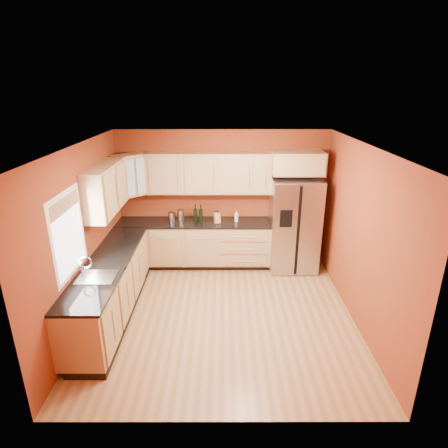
# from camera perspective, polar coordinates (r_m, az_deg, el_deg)

# --- Properties ---
(floor) EXTENTS (4.00, 4.00, 0.00)m
(floor) POSITION_cam_1_polar(r_m,az_deg,el_deg) (6.01, -0.29, -13.53)
(floor) COLOR olive
(floor) RESTS_ON ground
(ceiling) EXTENTS (4.00, 4.00, 0.00)m
(ceiling) POSITION_cam_1_polar(r_m,az_deg,el_deg) (5.04, -0.34, 11.78)
(ceiling) COLOR silver
(ceiling) RESTS_ON wall_back
(wall_back) EXTENTS (4.00, 0.04, 2.60)m
(wall_back) POSITION_cam_1_polar(r_m,az_deg,el_deg) (7.28, -0.25, 4.02)
(wall_back) COLOR maroon
(wall_back) RESTS_ON floor
(wall_front) EXTENTS (4.00, 0.04, 2.60)m
(wall_front) POSITION_cam_1_polar(r_m,az_deg,el_deg) (3.63, -0.45, -14.15)
(wall_front) COLOR maroon
(wall_front) RESTS_ON floor
(wall_left) EXTENTS (0.04, 4.00, 2.60)m
(wall_left) POSITION_cam_1_polar(r_m,az_deg,el_deg) (5.76, -20.64, -1.88)
(wall_left) COLOR maroon
(wall_left) RESTS_ON floor
(wall_right) EXTENTS (0.04, 4.00, 2.60)m
(wall_right) POSITION_cam_1_polar(r_m,az_deg,el_deg) (5.74, 20.07, -1.87)
(wall_right) COLOR maroon
(wall_right) RESTS_ON floor
(base_cabinets_back) EXTENTS (2.90, 0.60, 0.88)m
(base_cabinets_back) POSITION_cam_1_polar(r_m,az_deg,el_deg) (7.32, -4.56, -3.14)
(base_cabinets_back) COLOR tan
(base_cabinets_back) RESTS_ON floor
(base_cabinets_left) EXTENTS (0.60, 2.80, 0.88)m
(base_cabinets_left) POSITION_cam_1_polar(r_m,az_deg,el_deg) (6.03, -16.91, -9.50)
(base_cabinets_left) COLOR tan
(base_cabinets_left) RESTS_ON floor
(countertop_back) EXTENTS (2.90, 0.62, 0.04)m
(countertop_back) POSITION_cam_1_polar(r_m,az_deg,el_deg) (7.14, -4.67, 0.21)
(countertop_back) COLOR black
(countertop_back) RESTS_ON base_cabinets_back
(countertop_left) EXTENTS (0.62, 2.80, 0.04)m
(countertop_left) POSITION_cam_1_polar(r_m,az_deg,el_deg) (5.82, -17.28, -5.56)
(countertop_left) COLOR black
(countertop_left) RESTS_ON base_cabinets_left
(upper_cabinets_back) EXTENTS (2.30, 0.33, 0.75)m
(upper_cabinets_back) POSITION_cam_1_polar(r_m,az_deg,el_deg) (7.00, -2.33, 7.76)
(upper_cabinets_back) COLOR tan
(upper_cabinets_back) RESTS_ON wall_back
(upper_cabinets_left) EXTENTS (0.33, 1.35, 0.75)m
(upper_cabinets_left) POSITION_cam_1_polar(r_m,az_deg,el_deg) (6.20, -17.59, 5.15)
(upper_cabinets_left) COLOR tan
(upper_cabinets_left) RESTS_ON wall_left
(corner_upper_cabinet) EXTENTS (0.67, 0.67, 0.75)m
(corner_upper_cabinet) POSITION_cam_1_polar(r_m,az_deg,el_deg) (7.04, -14.10, 7.23)
(corner_upper_cabinet) COLOR tan
(corner_upper_cabinet) RESTS_ON wall_back
(over_fridge_cabinet) EXTENTS (0.92, 0.60, 0.40)m
(over_fridge_cabinet) POSITION_cam_1_polar(r_m,az_deg,el_deg) (6.94, 11.10, 9.19)
(over_fridge_cabinet) COLOR tan
(over_fridge_cabinet) RESTS_ON wall_back
(refrigerator) EXTENTS (0.90, 0.75, 1.78)m
(refrigerator) POSITION_cam_1_polar(r_m,az_deg,el_deg) (7.18, 10.58, -0.04)
(refrigerator) COLOR #ACADB1
(refrigerator) RESTS_ON floor
(window) EXTENTS (0.03, 0.90, 1.00)m
(window) POSITION_cam_1_polar(r_m,az_deg,el_deg) (5.24, -22.57, -1.42)
(window) COLOR white
(window) RESTS_ON wall_left
(sink_faucet) EXTENTS (0.50, 0.42, 0.30)m
(sink_faucet) POSITION_cam_1_polar(r_m,az_deg,el_deg) (5.32, -18.97, -6.25)
(sink_faucet) COLOR silver
(sink_faucet) RESTS_ON countertop_left
(canister_left) EXTENTS (0.16, 0.16, 0.21)m
(canister_left) POSITION_cam_1_polar(r_m,az_deg,el_deg) (7.09, -7.96, 1.00)
(canister_left) COLOR #ACADB1
(canister_left) RESTS_ON countertop_back
(canister_right) EXTENTS (0.17, 0.17, 0.21)m
(canister_right) POSITION_cam_1_polar(r_m,az_deg,el_deg) (7.17, -6.58, 1.31)
(canister_right) COLOR #ACADB1
(canister_right) RESTS_ON countertop_back
(wine_bottle_a) EXTENTS (0.09, 0.09, 0.35)m
(wine_bottle_a) POSITION_cam_1_polar(r_m,az_deg,el_deg) (7.04, -3.56, 1.62)
(wine_bottle_a) COLOR black
(wine_bottle_a) RESTS_ON countertop_back
(wine_bottle_b) EXTENTS (0.09, 0.09, 0.34)m
(wine_bottle_b) POSITION_cam_1_polar(r_m,az_deg,el_deg) (7.09, -4.36, 1.69)
(wine_bottle_b) COLOR black
(wine_bottle_b) RESTS_ON countertop_back
(knife_block) EXTENTS (0.13, 0.13, 0.21)m
(knife_block) POSITION_cam_1_polar(r_m,az_deg,el_deg) (7.01, -1.08, 0.96)
(knife_block) COLOR #A57A50
(knife_block) RESTS_ON countertop_back
(soap_dispenser) EXTENTS (0.07, 0.07, 0.21)m
(soap_dispenser) POSITION_cam_1_polar(r_m,az_deg,el_deg) (7.09, 1.90, 1.18)
(soap_dispenser) COLOR white
(soap_dispenser) RESTS_ON countertop_back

